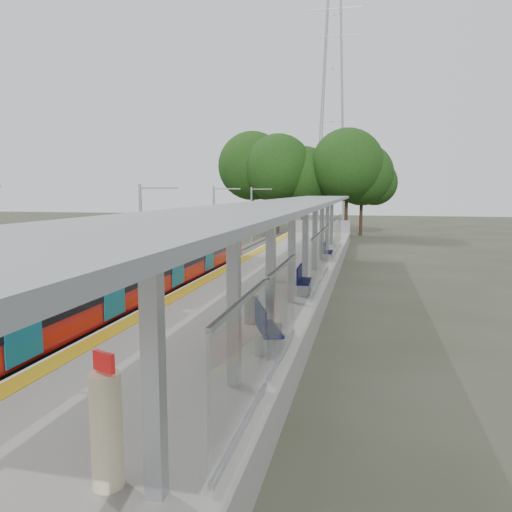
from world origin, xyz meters
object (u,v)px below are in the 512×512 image
Objects in this scene: train at (117,272)px; bench_mid at (302,279)px; info_pillar_near at (107,429)px; bench_near at (265,325)px; bench_far at (327,250)px; info_pillar_far at (271,262)px; litter_bin at (251,309)px.

train is 16.97× the size of bench_mid.
info_pillar_near is at bearing -95.58° from bench_mid.
bench_far is (0.21, 17.10, -0.04)m from bench_near.
bench_mid is 0.80× the size of info_pillar_far.
bench_far is at bearing 61.58° from train.
info_pillar_far is at bearing 79.10° from bench_near.
bench_near reaches higher than litter_bin.
info_pillar_far is (-1.70, 9.59, 0.28)m from bench_near.
litter_bin is at bearing -95.07° from bench_far.
info_pillar_far is at bearing 124.01° from bench_mid.
train reaches higher than info_pillar_far.
bench_mid is 3.00m from info_pillar_far.
bench_near is (6.62, -4.47, -0.45)m from train.
info_pillar_far reaches higher than bench_near.
info_pillar_far reaches higher than bench_mid.
info_pillar_near is 16.16m from info_pillar_far.
bench_near is at bearing 104.70° from info_pillar_near.
train is at bearing 125.00° from bench_near.
info_pillar_far is (-0.82, 16.14, 0.04)m from info_pillar_near.
info_pillar_far is (-1.91, -7.51, 0.32)m from bench_far.
litter_bin is at bearing -80.76° from info_pillar_far.
litter_bin is (-0.02, 8.80, -0.39)m from info_pillar_near.
bench_mid is at bearing -91.78° from bench_far.
bench_near reaches higher than bench_mid.
bench_mid is 1.80× the size of litter_bin.
litter_bin is (-0.90, 2.26, -0.15)m from bench_near.
train reaches higher than bench_mid.
info_pillar_near is 0.96× the size of info_pillar_far.
bench_far is (6.83, 12.63, -0.49)m from train.
bench_far is at bearing 87.30° from bench_mid.
bench_mid is 0.84× the size of info_pillar_near.
info_pillar_far reaches higher than bench_far.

